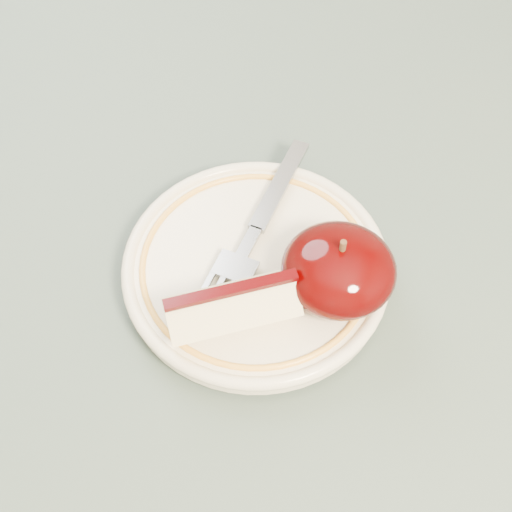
% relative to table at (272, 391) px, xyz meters
% --- Properties ---
extents(table, '(0.90, 0.90, 0.75)m').
position_rel_table_xyz_m(table, '(0.00, 0.00, 0.00)').
color(table, brown).
rests_on(table, ground).
extents(plate, '(0.18, 0.18, 0.02)m').
position_rel_table_xyz_m(plate, '(-0.02, 0.04, 0.10)').
color(plate, '#EEE2C8').
rests_on(plate, table).
extents(apple_half, '(0.07, 0.07, 0.05)m').
position_rel_table_xyz_m(apple_half, '(0.03, 0.03, 0.13)').
color(apple_half, black).
rests_on(apple_half, plate).
extents(apple_wedge, '(0.09, 0.07, 0.04)m').
position_rel_table_xyz_m(apple_wedge, '(-0.03, -0.00, 0.12)').
color(apple_wedge, '#F2E9B2').
rests_on(apple_wedge, plate).
extents(fork, '(0.05, 0.16, 0.00)m').
position_rel_table_xyz_m(fork, '(-0.03, 0.07, 0.11)').
color(fork, gray).
rests_on(fork, plate).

